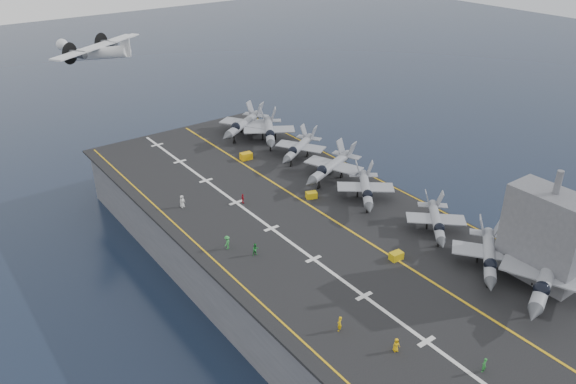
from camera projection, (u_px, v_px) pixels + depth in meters
ground at (303, 272)px, 91.33m from camera, size 500.00×500.00×0.00m
hull at (303, 246)px, 89.03m from camera, size 36.00×90.00×10.00m
flight_deck at (303, 218)px, 86.64m from camera, size 38.00×92.00×0.40m
foul_line at (318, 211)px, 88.11m from camera, size 0.35×90.00×0.02m
landing_centerline at (271, 228)px, 83.38m from camera, size 0.50×90.00×0.02m
deck_edge_port at (206, 253)px, 77.60m from camera, size 0.25×90.00×0.02m
deck_edge_stbd at (388, 185)px, 96.27m from camera, size 0.25×90.00×0.02m
island_superstructure at (548, 226)px, 69.52m from camera, size 5.00×10.00×15.00m
fighter_jet_0 at (546, 277)px, 67.92m from camera, size 19.26×16.26×5.68m
fighter_jet_1 at (489, 254)px, 72.99m from camera, size 17.00×16.12×4.92m
fighter_jet_2 at (437, 220)px, 81.20m from camera, size 14.89×15.13×4.43m
fighter_jet_4 at (366, 188)px, 89.95m from camera, size 15.71×16.41×4.76m
fighter_jet_5 at (331, 166)px, 96.96m from camera, size 17.87×14.97×5.29m
fighter_jet_6 at (299, 147)px, 105.01m from camera, size 16.67×15.06×4.82m
fighter_jet_7 at (269, 130)px, 111.97m from camera, size 16.88×18.50×5.35m
fighter_jet_8 at (243, 123)px, 115.18m from camera, size 18.98×17.22×5.49m
tow_cart_a at (396, 256)px, 75.97m from camera, size 1.87×1.28×1.08m
tow_cart_b at (311, 195)px, 91.73m from camera, size 2.06×1.69×1.06m
tow_cart_c at (246, 156)px, 105.51m from camera, size 2.28×1.60×1.30m
crew_0 at (396, 345)px, 60.29m from camera, size 1.16×0.94×1.67m
crew_1 at (340, 324)px, 63.12m from camera, size 1.38×1.19×1.94m
crew_2 at (256, 249)px, 76.68m from camera, size 1.15×0.80×1.84m
crew_3 at (227, 242)px, 78.09m from camera, size 1.47×1.36×2.04m
crew_4 at (243, 199)px, 90.04m from camera, size 0.81×1.06×1.60m
crew_5 at (182, 201)px, 88.75m from camera, size 1.42×1.14×2.06m
crew_6 at (484, 365)px, 57.62m from camera, size 1.16×0.88×1.75m
transport_plane at (97, 53)px, 117.71m from camera, size 29.69×27.31×5.80m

